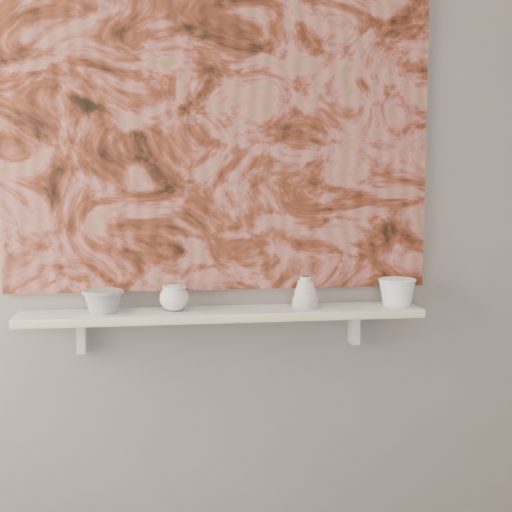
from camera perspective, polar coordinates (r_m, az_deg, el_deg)
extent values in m
plane|color=slate|center=(2.54, -2.91, 5.43)|extent=(3.60, 0.00, 3.60)
cube|color=silver|center=(2.49, -2.66, -4.66)|extent=(1.40, 0.18, 0.03)
cube|color=beige|center=(2.40, -2.45, -5.08)|extent=(1.40, 0.01, 0.02)
cube|color=silver|center=(2.57, -13.80, -6.19)|extent=(0.03, 0.06, 0.12)
cube|color=silver|center=(2.66, 7.85, -5.67)|extent=(0.03, 0.06, 0.12)
cube|color=maroon|center=(2.53, -2.91, 9.74)|extent=(1.50, 0.02, 1.10)
cube|color=black|center=(2.60, 7.10, 2.81)|extent=(0.09, 0.00, 0.08)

